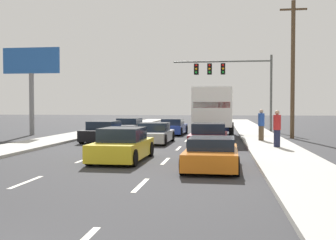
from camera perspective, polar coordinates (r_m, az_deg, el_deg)
name	(u,v)px	position (r m, az deg, el deg)	size (l,w,h in m)	color
ground_plane	(168,136)	(29.76, -0.06, -2.31)	(140.00, 140.00, 0.00)	#333335
sidewalk_right	(267,142)	(24.65, 13.76, -3.09)	(2.70, 80.00, 0.14)	#B2AFA8
sidewalk_left	(54,140)	(26.68, -15.75, -2.73)	(2.70, 80.00, 0.14)	#B2AFA8
lane_markings	(166,137)	(28.93, -0.28, -2.43)	(3.54, 57.00, 0.01)	silver
car_gray	(130,127)	(31.70, -5.39, -0.99)	(2.02, 4.41, 1.29)	slate
car_black	(104,132)	(25.73, -9.00, -1.68)	(2.04, 4.41, 1.28)	black
car_blue	(173,127)	(31.50, 0.75, -1.04)	(1.95, 4.24, 1.24)	#1E389E
car_silver	(154,134)	(24.27, -1.93, -1.98)	(2.02, 4.24, 1.23)	#B7BABF
car_yellow	(122,146)	(16.59, -6.45, -3.61)	(1.99, 4.23, 1.34)	yellow
box_truck	(215,110)	(28.47, 6.61, 1.45)	(2.82, 8.73, 3.40)	white
car_maroon	(209,137)	(20.94, 5.78, -2.45)	(2.02, 4.10, 1.34)	maroon
car_orange	(212,154)	(14.55, 6.19, -4.74)	(1.98, 4.27, 1.11)	orange
traffic_signal_mast	(225,74)	(35.98, 8.11, 6.51)	(8.60, 0.69, 6.65)	#595B56
utility_pole_mid	(293,68)	(29.10, 17.19, 7.05)	(1.80, 0.28, 9.40)	brown
roadside_billboard	(31,72)	(32.77, -18.72, 6.44)	(4.48, 0.36, 6.68)	slate
pedestrian_near_corner	(277,128)	(21.28, 15.13, -1.16)	(0.38, 0.38, 1.87)	#1E233F
pedestrian_mid_block	(261,125)	(25.19, 13.01, -0.66)	(0.38, 0.38, 1.88)	brown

